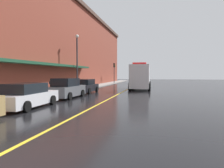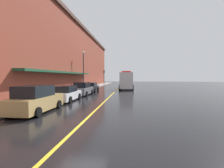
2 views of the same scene
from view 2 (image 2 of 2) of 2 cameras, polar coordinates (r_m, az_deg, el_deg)
ground_plane at (r=33.83m, az=1.84°, el=-1.77°), size 112.00×112.00×0.00m
sidewalk_left at (r=34.85m, az=-8.38°, el=-1.55°), size 2.40×70.00×0.15m
lane_center_stripe at (r=33.83m, az=1.84°, el=-1.76°), size 0.16×70.00×0.01m
brick_building_left at (r=36.69m, az=-20.37°, el=8.63°), size 13.74×64.00×13.06m
parked_car_0 at (r=13.10m, az=-24.02°, el=-4.84°), size 2.14×4.88×1.88m
parked_car_1 at (r=18.17m, az=-14.96°, el=-3.16°), size 2.03×4.92×1.56m
parked_car_2 at (r=23.44m, az=-9.77°, el=-1.67°), size 2.13×4.58×1.75m
parked_car_3 at (r=28.40m, az=-6.98°, el=-1.11°), size 2.05×4.30×1.55m
box_truck at (r=34.77m, az=4.77°, el=1.12°), size 2.93×8.75×3.55m
parking_meter_0 at (r=16.82m, az=-21.96°, el=-2.60°), size 0.14×0.18×1.33m
parking_meter_1 at (r=23.70m, az=-13.34°, el=-1.07°), size 0.14×0.18×1.33m
parking_meter_2 at (r=14.06m, az=-28.23°, el=-3.67°), size 0.14×0.18×1.33m
street_lamp_left at (r=31.51m, az=-9.54°, el=5.89°), size 0.44×0.44×6.94m
traffic_light_near at (r=50.90m, az=-2.67°, el=3.20°), size 0.38×0.36×4.30m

